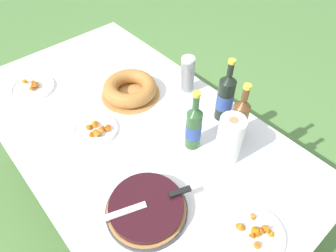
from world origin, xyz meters
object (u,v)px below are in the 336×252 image
Objects in this scene: snack_plate_left at (256,233)px; paper_towel_roll at (229,140)px; juice_bottle_red at (225,97)px; cider_bottle_amber at (239,120)px; snack_plate_right at (96,129)px; serving_knife at (153,201)px; cup_stack at (188,75)px; cider_bottle_green at (194,127)px; bundt_cake at (130,89)px; snack_plate_near at (33,87)px; berry_tart at (147,208)px.

snack_plate_left is 0.38m from paper_towel_roll.
juice_bottle_red is 1.54× the size of snack_plate_left.
cider_bottle_amber is 0.69m from snack_plate_right.
serving_knife is at bearing -145.94° from snack_plate_left.
juice_bottle_red reaches higher than serving_knife.
cup_stack is 0.67× the size of cider_bottle_green.
snack_plate_near is (-0.40, -0.38, -0.03)m from bundt_cake.
cider_bottle_green is 0.49m from snack_plate_right.
cider_bottle_amber reaches higher than cider_bottle_green.
cider_bottle_green is at bearing -39.82° from cup_stack.
snack_plate_near is 0.99× the size of paper_towel_roll.
berry_tart is 0.45m from paper_towel_roll.
snack_plate_near is (-0.98, -0.58, -0.11)m from cider_bottle_amber.
cider_bottle_green is at bearing 23.89° from snack_plate_near.
serving_knife is 1.12× the size of cider_bottle_green.
serving_knife is 1.68× the size of cup_stack.
bundt_cake reaches higher than snack_plate_right.
paper_towel_roll is (0.45, -0.19, 0.01)m from cup_stack.
cider_bottle_amber is 0.13m from paper_towel_roll.
snack_plate_left is at bearing -26.16° from cup_stack.
bundt_cake is (-0.62, 0.34, -0.02)m from serving_knife.
snack_plate_right is at bearing -69.24° from bundt_cake.
berry_tart is at bearing 0.00° from serving_knife.
juice_bottle_red reaches higher than cup_stack.
cup_stack is at bearing 153.84° from snack_plate_left.
paper_towel_roll reaches higher than berry_tart.
berry_tart is at bearing -87.48° from cider_bottle_amber.
juice_bottle_red is (0.27, -0.01, 0.02)m from cup_stack.
serving_knife is 0.74m from cup_stack.
snack_plate_right is at bearing -97.02° from cup_stack.
juice_bottle_red is (0.45, 0.25, 0.09)m from bundt_cake.
serving_knife is 1.05× the size of juice_bottle_red.
cup_stack is at bearing 157.47° from paper_towel_roll.
juice_bottle_red is (-0.17, 0.59, 0.07)m from serving_knife.
berry_tart is 1.33× the size of paper_towel_roll.
serving_knife is 0.51m from snack_plate_right.
serving_knife is 1.60× the size of snack_plate_left.
cider_bottle_green is 0.49m from snack_plate_left.
serving_knife is 1.51× the size of snack_plate_near.
paper_towel_roll is at bearing 148.95° from snack_plate_left.
bundt_cake reaches higher than berry_tart.
cider_bottle_amber reaches higher than snack_plate_right.
paper_towel_roll reaches higher than snack_plate_near.
serving_knife is at bearing -28.81° from bundt_cake.
bundt_cake is at bearing -161.62° from cider_bottle_amber.
cider_bottle_amber is 1.35× the size of snack_plate_near.
cup_stack reaches higher than snack_plate_right.
bundt_cake reaches higher than snack_plate_near.
cup_stack is 0.56m from snack_plate_right.
serving_knife is 1.12× the size of cider_bottle_amber.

